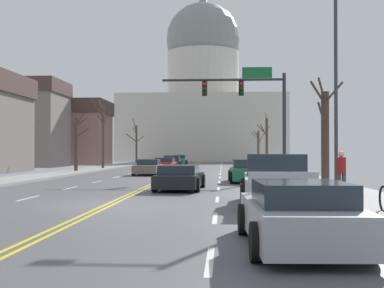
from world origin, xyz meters
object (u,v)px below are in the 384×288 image
(street_lamp_right, at_px, (329,71))
(sedan_near_03, at_px, (298,215))
(sedan_oncoming_02, at_px, (172,162))
(sedan_near_01, at_px, (180,178))
(signal_gantry, at_px, (250,99))
(sedan_near_00, at_px, (247,172))
(sedan_oncoming_03, at_px, (179,160))
(sedan_oncoming_00, at_px, (148,167))
(sedan_oncoming_01, at_px, (165,164))
(pickup_truck_near_02, at_px, (277,182))
(pedestrian_00, at_px, (341,171))

(street_lamp_right, xyz_separation_m, sedan_near_03, (-2.86, -11.25, -4.36))
(sedan_oncoming_02, bearing_deg, sedan_near_03, -81.46)
(sedan_near_01, relative_size, sedan_near_03, 1.09)
(signal_gantry, height_order, sedan_near_00, signal_gantry)
(sedan_near_00, xyz_separation_m, sedan_oncoming_03, (-7.09, 37.38, 0.00))
(signal_gantry, distance_m, street_lamp_right, 12.37)
(signal_gantry, distance_m, sedan_near_01, 11.26)
(signal_gantry, bearing_deg, street_lamp_right, -78.31)
(sedan_oncoming_03, bearing_deg, sedan_oncoming_00, -89.65)
(signal_gantry, bearing_deg, sedan_oncoming_02, 107.46)
(sedan_oncoming_00, height_order, sedan_oncoming_01, sedan_oncoming_01)
(sedan_oncoming_01, bearing_deg, sedan_oncoming_03, 91.14)
(signal_gantry, height_order, sedan_near_03, signal_gantry)
(sedan_near_03, bearing_deg, pickup_truck_near_02, 86.98)
(sedan_near_00, bearing_deg, sedan_oncoming_02, 104.49)
(sedan_oncoming_02, relative_size, pedestrian_00, 2.76)
(pickup_truck_near_02, bearing_deg, sedan_oncoming_03, 98.57)
(sedan_near_00, relative_size, pedestrian_00, 2.66)
(signal_gantry, relative_size, sedan_near_03, 1.81)
(sedan_oncoming_02, bearing_deg, sedan_near_00, -75.51)
(sedan_oncoming_00, height_order, sedan_oncoming_02, sedan_oncoming_02)
(sedan_near_01, bearing_deg, sedan_oncoming_01, 98.26)
(signal_gantry, distance_m, sedan_oncoming_00, 9.93)
(signal_gantry, bearing_deg, sedan_near_01, -110.82)
(signal_gantry, height_order, sedan_oncoming_00, signal_gantry)
(pickup_truck_near_02, xyz_separation_m, sedan_oncoming_02, (-7.42, 39.42, -0.13))
(signal_gantry, xyz_separation_m, pickup_truck_near_02, (0.04, -15.96, -4.37))
(sedan_near_03, height_order, pedestrian_00, pedestrian_00)
(sedan_oncoming_02, xyz_separation_m, sedan_oncoming_03, (-0.06, 10.15, -0.00))
(sedan_near_00, xyz_separation_m, sedan_oncoming_01, (-6.69, 17.38, -0.05))
(signal_gantry, distance_m, sedan_oncoming_02, 25.00)
(street_lamp_right, distance_m, sedan_near_01, 7.98)
(sedan_near_01, xyz_separation_m, sedan_oncoming_00, (-3.60, 14.64, -0.00))
(signal_gantry, height_order, sedan_oncoming_02, signal_gantry)
(sedan_oncoming_00, bearing_deg, pedestrian_00, -61.83)
(sedan_near_01, relative_size, sedan_oncoming_03, 1.10)
(sedan_oncoming_00, bearing_deg, sedan_oncoming_02, 90.37)
(sedan_near_01, bearing_deg, pickup_truck_near_02, -59.70)
(pickup_truck_near_02, bearing_deg, street_lamp_right, 57.29)
(street_lamp_right, distance_m, sedan_oncoming_01, 27.78)
(street_lamp_right, bearing_deg, sedan_oncoming_01, 110.35)
(sedan_oncoming_01, xyz_separation_m, sedan_oncoming_03, (-0.40, 20.01, 0.05))
(sedan_oncoming_02, xyz_separation_m, pedestrian_00, (10.04, -36.97, 0.42))
(sedan_oncoming_01, bearing_deg, sedan_near_03, -79.75)
(sedan_oncoming_02, bearing_deg, sedan_oncoming_01, -88.00)
(street_lamp_right, distance_m, sedan_near_03, 12.40)
(sedan_near_01, xyz_separation_m, sedan_oncoming_03, (-3.77, 43.23, 0.06))
(sedan_oncoming_03, distance_m, pedestrian_00, 48.20)
(street_lamp_right, distance_m, sedan_near_00, 9.83)
(sedan_near_00, bearing_deg, pickup_truck_near_02, -88.21)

